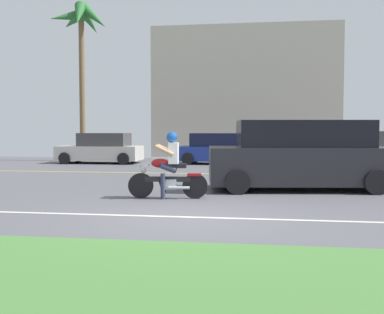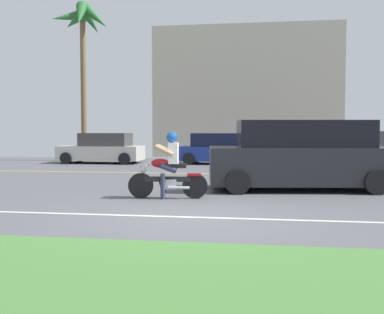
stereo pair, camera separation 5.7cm
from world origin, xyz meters
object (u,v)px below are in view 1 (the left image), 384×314
parked_car_0 (101,149)px  parked_car_1 (223,150)px  parked_car_2 (364,152)px  palm_tree_0 (81,28)px  motorcyclist (168,170)px  suv_nearby (301,156)px

parked_car_0 → parked_car_1: parked_car_0 is taller
parked_car_1 → parked_car_2: 6.44m
parked_car_0 → palm_tree_0: (-1.62, 1.65, 6.22)m
motorcyclist → parked_car_2: (6.35, 9.26, 0.06)m
palm_tree_0 → parked_car_2: bearing=-14.9°
parked_car_0 → palm_tree_0: bearing=134.5°
suv_nearby → parked_car_0: bearing=134.2°
suv_nearby → parked_car_1: (-2.92, 9.43, -0.23)m
parked_car_1 → parked_car_2: size_ratio=1.20×
suv_nearby → parked_car_2: 7.80m
parked_car_1 → palm_tree_0: 9.87m
parked_car_0 → palm_tree_0: palm_tree_0 is taller
suv_nearby → palm_tree_0: 16.17m
parked_car_1 → palm_tree_0: palm_tree_0 is taller
suv_nearby → palm_tree_0: palm_tree_0 is taller
motorcyclist → suv_nearby: size_ratio=0.37×
suv_nearby → parked_car_0: (-8.85, 9.12, -0.23)m
motorcyclist → parked_car_0: bearing=116.5°
parked_car_0 → parked_car_2: bearing=-9.3°
parked_car_2 → motorcyclist: bearing=-124.5°
palm_tree_0 → parked_car_1: bearing=-10.0°
suv_nearby → parked_car_0: 12.71m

